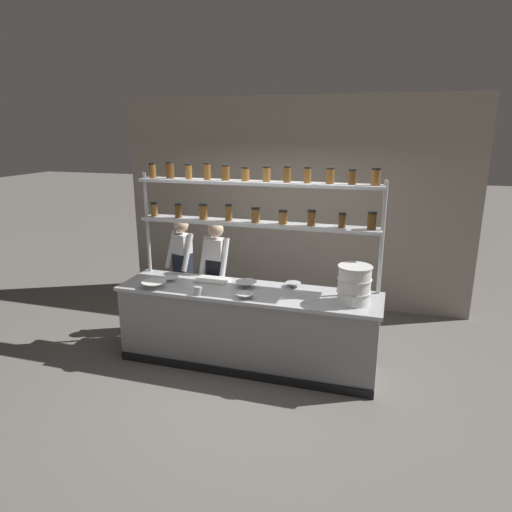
% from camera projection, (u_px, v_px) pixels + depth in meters
% --- Properties ---
extents(ground_plane, '(40.00, 40.00, 0.00)m').
position_uv_depth(ground_plane, '(248.00, 362.00, 5.47)').
color(ground_plane, slate).
extents(back_wall, '(5.43, 0.12, 3.17)m').
position_uv_depth(back_wall, '(291.00, 203.00, 7.06)').
color(back_wall, '#9E9384').
rests_on(back_wall, ground_plane).
extents(prep_counter, '(3.03, 0.76, 0.92)m').
position_uv_depth(prep_counter, '(248.00, 327.00, 5.34)').
color(prep_counter, gray).
rests_on(prep_counter, ground_plane).
extents(spice_shelf_unit, '(2.91, 0.28, 2.32)m').
position_uv_depth(spice_shelf_unit, '(257.00, 206.00, 5.27)').
color(spice_shelf_unit, '#B7BABF').
rests_on(spice_shelf_unit, ground_plane).
extents(chef_left, '(0.41, 0.34, 1.57)m').
position_uv_depth(chef_left, '(183.00, 267.00, 6.19)').
color(chef_left, black).
rests_on(chef_left, ground_plane).
extents(chef_center, '(0.38, 0.29, 1.58)m').
position_uv_depth(chef_center, '(217.00, 273.00, 5.89)').
color(chef_center, black).
rests_on(chef_center, ground_plane).
extents(container_stack, '(0.36, 0.36, 0.41)m').
position_uv_depth(container_stack, '(354.00, 284.00, 4.78)').
color(container_stack, white).
rests_on(container_stack, prep_counter).
extents(cutting_board, '(0.40, 0.26, 0.02)m').
position_uv_depth(cutting_board, '(212.00, 280.00, 5.52)').
color(cutting_board, silver).
rests_on(cutting_board, prep_counter).
extents(prep_bowl_near_left, '(0.20, 0.20, 0.05)m').
position_uv_depth(prep_bowl_near_left, '(245.00, 296.00, 4.96)').
color(prep_bowl_near_left, silver).
rests_on(prep_bowl_near_left, prep_counter).
extents(prep_bowl_center_front, '(0.18, 0.18, 0.05)m').
position_uv_depth(prep_bowl_center_front, '(171.00, 279.00, 5.52)').
color(prep_bowl_center_front, white).
rests_on(prep_bowl_center_front, prep_counter).
extents(prep_bowl_center_back, '(0.19, 0.19, 0.05)m').
position_uv_depth(prep_bowl_center_back, '(293.00, 285.00, 5.32)').
color(prep_bowl_center_back, '#B2B7BC').
rests_on(prep_bowl_center_back, prep_counter).
extents(prep_bowl_near_right, '(0.29, 0.29, 0.08)m').
position_uv_depth(prep_bowl_near_right, '(154.00, 285.00, 5.28)').
color(prep_bowl_near_right, white).
rests_on(prep_bowl_near_right, prep_counter).
extents(prep_bowl_far_left, '(0.25, 0.25, 0.07)m').
position_uv_depth(prep_bowl_far_left, '(246.00, 284.00, 5.30)').
color(prep_bowl_far_left, silver).
rests_on(prep_bowl_far_left, prep_counter).
extents(serving_cup_front, '(0.09, 0.09, 0.09)m').
position_uv_depth(serving_cup_front, '(199.00, 290.00, 5.07)').
color(serving_cup_front, '#B2B7BC').
rests_on(serving_cup_front, prep_counter).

